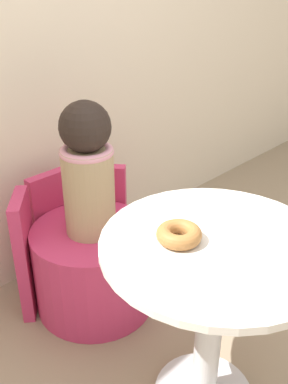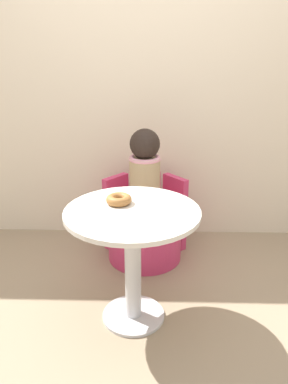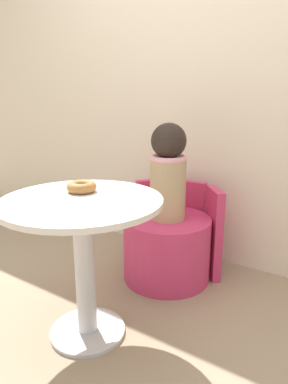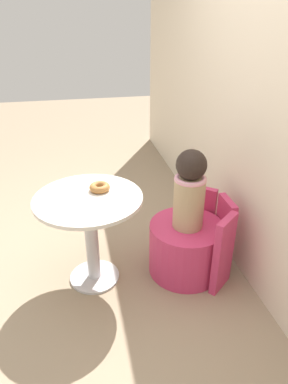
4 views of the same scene
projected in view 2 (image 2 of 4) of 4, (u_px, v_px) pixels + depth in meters
name	position (u px, v px, depth m)	size (l,w,h in m)	color
ground_plane	(146.00, 319.00, 2.14)	(12.00, 12.00, 0.00)	gray
back_wall	(149.00, 84.00, 2.76)	(6.00, 0.06, 2.40)	beige
round_table	(133.00, 239.00, 1.98)	(0.71, 0.71, 0.67)	silver
tub_chair	(145.00, 233.00, 2.71)	(0.53, 0.53, 0.39)	#C63360
booth_backrest	(145.00, 210.00, 2.89)	(0.63, 0.23, 0.56)	#C63360
child_figure	(145.00, 170.00, 2.54)	(0.22, 0.22, 0.56)	tan
donut	(119.00, 199.00, 1.99)	(0.14, 0.14, 0.05)	#9E6633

